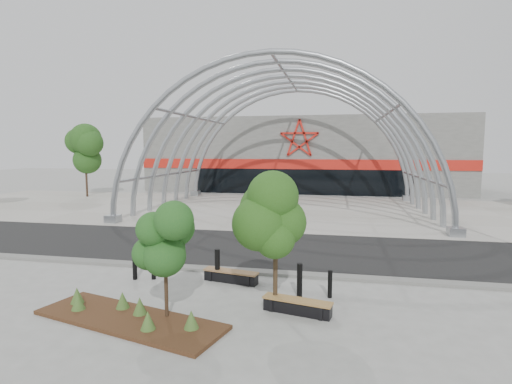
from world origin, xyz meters
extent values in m
plane|color=gray|center=(0.00, 0.00, 0.00)|extent=(140.00, 140.00, 0.00)
cube|color=black|center=(0.00, 3.50, 0.01)|extent=(140.00, 7.00, 0.02)
cube|color=#AAA499|center=(0.00, 15.50, 0.02)|extent=(60.00, 17.00, 0.04)
cube|color=slate|center=(0.00, -0.25, 0.06)|extent=(60.00, 0.50, 0.12)
cube|color=slate|center=(0.00, 33.50, 4.00)|extent=(34.00, 15.00, 8.00)
cube|color=black|center=(0.00, 26.05, 1.30)|extent=(22.00, 0.25, 2.60)
cube|color=red|center=(0.00, 26.05, 3.10)|extent=(34.00, 0.30, 1.00)
torus|color=#9A9FA4|center=(0.00, 8.00, 0.00)|extent=(20.36, 0.36, 20.36)
torus|color=#9A9FA4|center=(0.00, 10.50, 0.00)|extent=(20.36, 0.36, 20.36)
torus|color=#9A9FA4|center=(0.00, 13.00, 0.00)|extent=(20.36, 0.36, 20.36)
torus|color=#9A9FA4|center=(0.00, 15.50, 0.00)|extent=(20.36, 0.36, 20.36)
torus|color=#9A9FA4|center=(0.00, 18.00, 0.00)|extent=(20.36, 0.36, 20.36)
torus|color=#9A9FA4|center=(0.00, 20.50, 0.00)|extent=(20.36, 0.36, 20.36)
torus|color=#9A9FA4|center=(0.00, 23.00, 0.00)|extent=(20.36, 0.36, 20.36)
cylinder|color=#9A9FA4|center=(9.66, 15.50, 2.59)|extent=(0.20, 15.00, 0.20)
cylinder|color=#9A9FA4|center=(7.07, 15.50, 7.07)|extent=(0.20, 15.00, 0.20)
cylinder|color=#9A9FA4|center=(0.00, 15.50, 10.00)|extent=(0.20, 15.00, 0.20)
cylinder|color=#9A9FA4|center=(-7.07, 15.50, 7.07)|extent=(0.20, 15.00, 0.20)
cylinder|color=#9A9FA4|center=(-9.66, 15.50, 2.59)|extent=(0.20, 15.00, 0.20)
cube|color=#9A9FA4|center=(-10.00, 8.00, 0.25)|extent=(0.80, 0.80, 0.50)
cube|color=#9A9FA4|center=(-10.00, 23.00, 0.25)|extent=(0.80, 0.80, 0.50)
cube|color=#9A9FA4|center=(10.00, 8.00, 0.25)|extent=(0.80, 0.80, 0.50)
cube|color=#9A9FA4|center=(10.00, 23.00, 0.25)|extent=(0.80, 0.80, 0.50)
cube|color=#392214|center=(-1.68, -5.01, 0.05)|extent=(5.73, 3.02, 0.11)
cone|color=#496F2D|center=(-3.36, -4.79, 0.34)|extent=(0.38, 0.38, 0.47)
cone|color=#496F2D|center=(-1.50, -4.73, 0.34)|extent=(0.38, 0.38, 0.47)
cone|color=#496F2D|center=(-0.84, -5.56, 0.34)|extent=(0.38, 0.38, 0.47)
cone|color=#496F2D|center=(-2.18, -4.44, 0.34)|extent=(0.38, 0.38, 0.47)
cone|color=#496F2D|center=(0.21, -5.29, 0.34)|extent=(0.38, 0.38, 0.47)
cone|color=#496F2D|center=(-3.69, -4.37, 0.34)|extent=(0.38, 0.38, 0.47)
cylinder|color=black|center=(-0.71, -4.71, 0.83)|extent=(0.10, 0.10, 1.66)
ellipsoid|color=#184B1C|center=(-0.71, -4.71, 2.34)|extent=(1.42, 1.42, 1.81)
cylinder|color=#302515|center=(2.06, -3.34, 1.00)|extent=(0.13, 0.13, 2.00)
ellipsoid|color=#234A12|center=(2.06, -3.34, 2.82)|extent=(1.65, 1.65, 2.18)
cube|color=black|center=(0.19, -1.37, 0.16)|extent=(1.97, 0.72, 0.33)
cube|color=black|center=(-0.52, -1.23, 0.19)|extent=(0.19, 0.44, 0.39)
cube|color=black|center=(0.91, -1.51, 0.19)|extent=(0.19, 0.44, 0.39)
cube|color=brown|center=(0.19, -1.37, 0.39)|extent=(2.03, 0.80, 0.06)
cube|color=black|center=(2.73, -3.59, 0.16)|extent=(1.97, 0.78, 0.33)
cube|color=black|center=(2.02, -3.43, 0.19)|extent=(0.21, 0.44, 0.39)
cube|color=black|center=(3.44, -3.74, 0.19)|extent=(0.21, 0.44, 0.39)
cube|color=olive|center=(2.73, -3.59, 0.39)|extent=(2.03, 0.86, 0.06)
cylinder|color=black|center=(-2.60, -1.61, 0.48)|extent=(0.15, 0.15, 0.96)
cylinder|color=black|center=(-3.24, -1.76, 0.50)|extent=(0.16, 0.16, 1.00)
cylinder|color=black|center=(-0.31, -1.32, 0.57)|extent=(0.18, 0.18, 1.14)
cylinder|color=black|center=(2.68, -2.33, 0.54)|extent=(0.17, 0.17, 1.08)
cylinder|color=black|center=(3.61, -2.17, 0.43)|extent=(0.14, 0.14, 0.87)
cylinder|color=black|center=(-20.00, 20.00, 1.65)|extent=(0.20, 0.20, 3.30)
ellipsoid|color=#1E4517|center=(-20.00, 20.00, 4.65)|extent=(3.00, 3.00, 3.60)
camera|label=1|loc=(3.75, -14.46, 4.64)|focal=28.00mm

